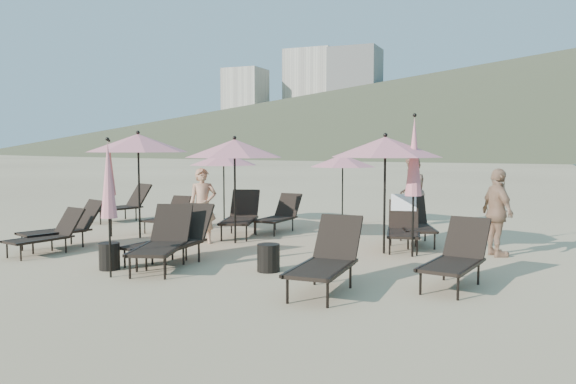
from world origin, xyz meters
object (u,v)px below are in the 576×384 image
at_px(lounger_4, 327,258).
at_px(lounger_5, 456,256).
at_px(lounger_11, 415,222).
at_px(umbrella_open_2, 385,147).
at_px(umbrella_open_0, 138,143).
at_px(lounger_8, 241,215).
at_px(lounger_12, 163,240).
at_px(side_table_0, 109,256).
at_px(lounger_6, 122,204).
at_px(lounger_9, 279,215).
at_px(umbrella_closed_2, 110,169).
at_px(beachgoer_b, 412,191).
at_px(lounger_1, 65,226).
at_px(lounger_3, 177,237).
at_px(lounger_7, 169,215).
at_px(lounger_10, 403,223).
at_px(side_table_1, 268,258).
at_px(lounger_0, 48,233).
at_px(beachgoer_c, 497,213).
at_px(lounger_2, 166,238).
at_px(umbrella_closed_1, 414,157).
at_px(umbrella_open_1, 235,148).
at_px(umbrella_open_3, 224,159).
at_px(umbrella_open_4, 343,161).
at_px(umbrella_closed_0, 108,180).

relative_size(lounger_4, lounger_5, 1.02).
bearing_deg(lounger_11, umbrella_open_2, -122.39).
height_order(lounger_5, umbrella_open_0, umbrella_open_0).
relative_size(lounger_8, lounger_12, 1.00).
bearing_deg(umbrella_open_2, side_table_0, -140.19).
distance_m(lounger_6, umbrella_open_0, 3.77).
distance_m(lounger_9, umbrella_closed_2, 4.26).
height_order(lounger_6, beachgoer_b, beachgoer_b).
xyz_separation_m(lounger_1, lounger_11, (6.76, 3.51, 0.01)).
relative_size(lounger_3, lounger_7, 1.24).
relative_size(lounger_3, lounger_9, 1.12).
relative_size(lounger_5, lounger_10, 0.99).
height_order(umbrella_closed_2, side_table_1, umbrella_closed_2).
bearing_deg(lounger_1, lounger_0, -51.18).
distance_m(lounger_5, lounger_6, 10.72).
height_order(lounger_8, beachgoer_c, beachgoer_c).
height_order(lounger_6, beachgoer_c, beachgoer_c).
xyz_separation_m(lounger_2, umbrella_closed_2, (-2.98, 1.95, 1.17)).
xyz_separation_m(lounger_7, lounger_8, (2.10, -0.01, 0.10)).
bearing_deg(lounger_4, lounger_2, 164.45).
height_order(umbrella_open_2, side_table_1, umbrella_open_2).
distance_m(lounger_8, beachgoer_c, 5.87).
bearing_deg(beachgoer_b, umbrella_open_2, 3.20).
height_order(umbrella_closed_1, beachgoer_b, umbrella_closed_1).
bearing_deg(lounger_12, umbrella_open_1, 72.69).
relative_size(lounger_10, umbrella_closed_1, 0.66).
distance_m(lounger_3, beachgoer_b, 7.51).
bearing_deg(lounger_6, lounger_0, -47.83).
height_order(lounger_7, lounger_10, lounger_10).
xyz_separation_m(lounger_2, umbrella_open_3, (-1.58, 4.94, 1.37)).
xyz_separation_m(lounger_9, umbrella_open_1, (-0.21, -1.95, 1.67)).
distance_m(lounger_8, umbrella_open_4, 3.47).
relative_size(lounger_7, side_table_0, 3.16).
height_order(lounger_1, umbrella_closed_2, umbrella_closed_2).
xyz_separation_m(lounger_11, side_table_1, (-1.77, -3.92, -0.23)).
bearing_deg(lounger_0, lounger_10, 40.21).
relative_size(umbrella_closed_0, beachgoer_b, 1.22).
relative_size(lounger_1, lounger_9, 1.10).
xyz_separation_m(lounger_12, umbrella_closed_2, (-3.26, 2.45, 1.12)).
xyz_separation_m(lounger_3, lounger_4, (3.16, -0.77, 0.00)).
xyz_separation_m(lounger_4, side_table_0, (-3.97, -0.11, -0.26)).
xyz_separation_m(lounger_7, lounger_10, (6.06, -0.11, 0.12)).
bearing_deg(umbrella_open_1, beachgoer_b, 55.97).
relative_size(lounger_1, umbrella_closed_2, 0.78).
bearing_deg(lounger_7, umbrella_open_3, 65.55).
bearing_deg(side_table_0, side_table_1, 20.13).
bearing_deg(lounger_8, side_table_1, -72.74).
height_order(lounger_5, lounger_6, lounger_6).
height_order(lounger_2, lounger_3, lounger_3).
height_order(umbrella_closed_0, side_table_0, umbrella_closed_0).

